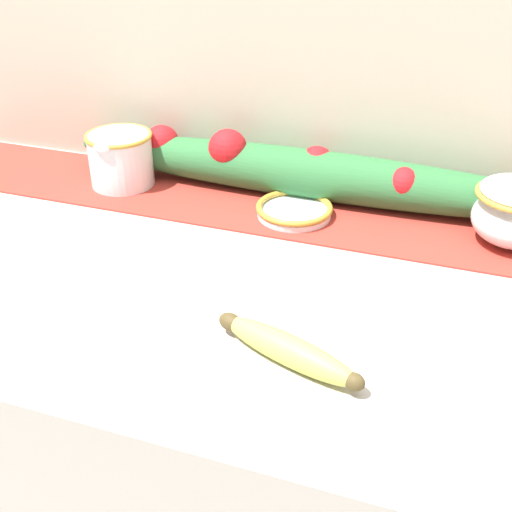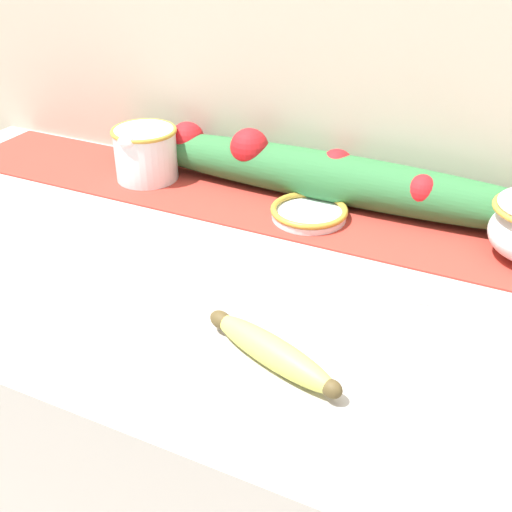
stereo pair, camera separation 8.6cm
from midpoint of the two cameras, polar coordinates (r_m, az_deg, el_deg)
The scene contains 6 objects.
countertop at distance 1.19m, azimuth 2.95°, elevation -19.82°, with size 1.57×0.65×0.87m, color #B7B2AD.
table_runner at distance 1.08m, azimuth 8.06°, elevation 3.55°, with size 1.45×0.20×0.00m, color #B23328.
cream_pitcher at distance 1.19m, azimuth -7.72°, elevation 9.14°, with size 0.12×0.14×0.10m.
small_dish at distance 1.06m, azimuth 7.07°, elevation 3.81°, with size 0.13×0.13×0.02m.
banana at distance 0.75m, azimuth 4.75°, elevation -8.57°, with size 0.20×0.10×0.04m.
poinsettia_garland at distance 1.11m, azimuth 9.18°, elevation 6.95°, with size 0.92×0.09×0.11m.
Camera 2 is at (0.31, -0.69, 1.36)m, focal length 45.00 mm.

